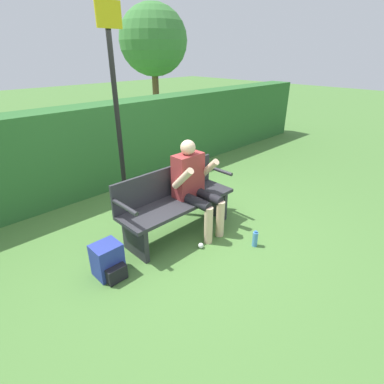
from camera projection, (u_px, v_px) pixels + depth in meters
The scene contains 9 objects.
ground_plane at pixel (179, 232), 4.14m from camera, with size 40.00×40.00×0.00m, color #4C7A38.
hedge_back at pixel (96, 148), 5.21m from camera, with size 12.00×0.59×1.47m.
park_bench at pixel (175, 201), 3.99m from camera, with size 1.66×0.52×0.88m.
person_seated at pixel (194, 183), 3.94m from camera, with size 0.55×0.66×1.25m.
backpack at pixel (108, 261), 3.29m from camera, with size 0.30×0.35×0.38m.
water_bottle at pixel (255, 239), 3.81m from camera, with size 0.07×0.07×0.22m.
signpost at pixel (116, 103), 4.06m from camera, with size 0.35×0.09×2.87m.
tree at pixel (153, 41), 9.98m from camera, with size 2.26×2.26×3.72m.
litter_crumple at pixel (201, 246), 3.79m from camera, with size 0.07×0.07×0.07m.
Camera 1 is at (-2.33, -2.63, 2.27)m, focal length 28.00 mm.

